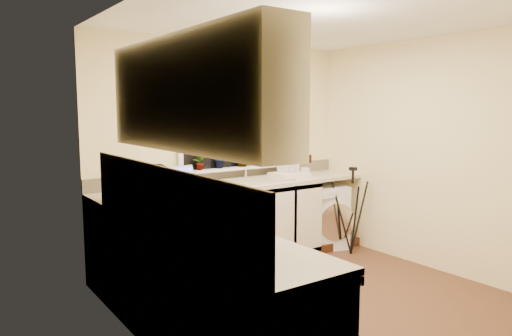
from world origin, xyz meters
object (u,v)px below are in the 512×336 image
object	(u,v)px
soap_bottle_green	(288,153)
cup_back	(305,171)
plant_d	(262,155)
dish_rack	(289,175)
tripod	(352,211)
soap_bottle_clear	(294,154)
plant_b	(220,157)
steel_jar	(211,226)
laptop	(186,183)
kettle	(173,200)
plant_a	(200,158)
plant_c	(242,155)
washing_machine	(321,216)
glass_jug	(256,236)
cup_left	(215,226)
microwave	(147,186)

from	to	relation	value
soap_bottle_green	cup_back	distance (m)	0.31
plant_d	cup_back	bearing A→B (deg)	-16.54
dish_rack	tripod	bearing A→B (deg)	-44.82
dish_rack	soap_bottle_clear	bearing A→B (deg)	37.24
plant_b	soap_bottle_green	size ratio (longest dim) A/B	1.00
steel_jar	plant_d	world-z (taller)	plant_d
laptop	kettle	size ratio (longest dim) A/B	1.57
soap_bottle_green	laptop	bearing A→B (deg)	-171.76
plant_a	kettle	bearing A→B (deg)	-126.03
plant_c	plant_d	size ratio (longest dim) A/B	1.18
washing_machine	glass_jug	world-z (taller)	glass_jug
plant_d	cup_left	distance (m)	2.58
glass_jug	microwave	size ratio (longest dim) A/B	0.25
tripod	soap_bottle_green	distance (m)	1.03
plant_a	soap_bottle_clear	xyz separation A→B (m)	(1.33, 0.02, -0.03)
plant_a	plant_c	distance (m)	0.55
washing_machine	dish_rack	bearing A→B (deg)	-167.10
plant_b	soap_bottle_green	bearing A→B (deg)	-1.76
microwave	tripod	bearing A→B (deg)	-78.37
glass_jug	cup_back	world-z (taller)	glass_jug
dish_rack	cup_back	world-z (taller)	cup_back
steel_jar	cup_left	bearing A→B (deg)	14.13
soap_bottle_green	kettle	bearing A→B (deg)	-149.94
kettle	microwave	xyz separation A→B (m)	(0.01, 0.54, 0.04)
washing_machine	plant_a	distance (m)	1.77
dish_rack	soap_bottle_green	size ratio (longest dim) A/B	1.71
plant_c	soap_bottle_clear	distance (m)	0.78
plant_c	cup_back	bearing A→B (deg)	-9.46
steel_jar	plant_c	bearing A→B (deg)	51.66
plant_a	microwave	bearing A→B (deg)	-142.40
tripod	microwave	distance (m)	2.58
kettle	plant_c	xyz separation A→B (m)	(1.44, 1.23, 0.16)
glass_jug	plant_b	bearing A→B (deg)	63.70
washing_machine	laptop	size ratio (longest dim) A/B	2.12
microwave	plant_c	xyz separation A→B (m)	(1.43, 0.68, 0.13)
kettle	soap_bottle_clear	bearing A→B (deg)	29.16
kettle	plant_a	bearing A→B (deg)	53.97
plant_a	plant_b	world-z (taller)	plant_a
laptop	cup_left	world-z (taller)	laptop
tripod	plant_d	distance (m)	1.24
microwave	plant_c	world-z (taller)	plant_c
kettle	glass_jug	size ratio (longest dim) A/B	1.66
washing_machine	cup_back	world-z (taller)	cup_back
plant_d	soap_bottle_green	distance (m)	0.37
steel_jar	plant_a	bearing A→B (deg)	63.61
kettle	cup_left	distance (m)	0.64
cup_back	washing_machine	bearing A→B (deg)	-29.44
glass_jug	kettle	bearing A→B (deg)	91.05
laptop	cup_left	bearing A→B (deg)	-118.77
plant_a	plant_b	xyz separation A→B (m)	(0.27, 0.02, -0.01)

